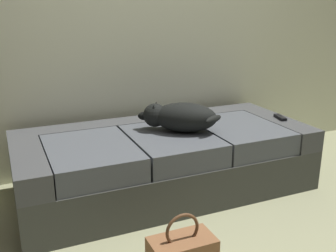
% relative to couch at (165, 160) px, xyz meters
% --- Properties ---
extents(couch, '(2.10, 0.93, 0.46)m').
position_rel_couch_xyz_m(couch, '(0.00, 0.00, 0.00)').
color(couch, '#3B3D38').
rests_on(couch, ground).
extents(dog_dark, '(0.56, 0.46, 0.21)m').
position_rel_couch_xyz_m(dog_dark, '(0.09, -0.05, 0.34)').
color(dog_dark, black).
rests_on(dog_dark, couch).
extents(tv_remote, '(0.08, 0.16, 0.02)m').
position_rel_couch_xyz_m(tv_remote, '(0.96, -0.08, 0.24)').
color(tv_remote, black).
rests_on(tv_remote, couch).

